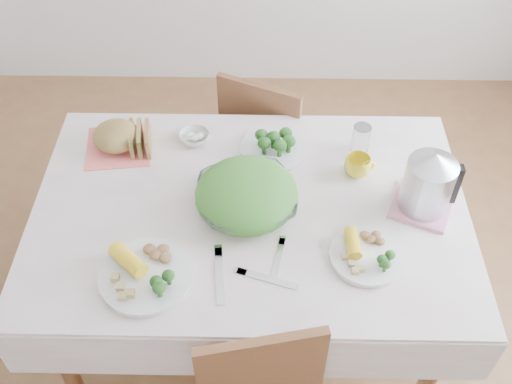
{
  "coord_description": "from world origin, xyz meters",
  "views": [
    {
      "loc": [
        0.04,
        -1.37,
        2.3
      ],
      "look_at": [
        0.02,
        0.02,
        0.82
      ],
      "focal_mm": 42.0,
      "sensor_mm": 36.0,
      "label": 1
    }
  ],
  "objects_px": {
    "salad_bowl": "(247,199)",
    "dinner_plate_right": "(367,256)",
    "electric_kettle": "(428,182)",
    "dining_table": "(251,273)",
    "dinner_plate_left": "(146,277)",
    "yellow_mug": "(358,166)",
    "chair_far": "(275,134)"
  },
  "relations": [
    {
      "from": "salad_bowl",
      "to": "dinner_plate_right",
      "type": "bearing_deg",
      "value": -28.45
    },
    {
      "from": "salad_bowl",
      "to": "electric_kettle",
      "type": "relative_size",
      "value": 1.42
    },
    {
      "from": "dining_table",
      "to": "dinner_plate_right",
      "type": "bearing_deg",
      "value": -28.98
    },
    {
      "from": "dinner_plate_left",
      "to": "electric_kettle",
      "type": "relative_size",
      "value": 1.26
    },
    {
      "from": "yellow_mug",
      "to": "dinner_plate_right",
      "type": "bearing_deg",
      "value": -90.76
    },
    {
      "from": "dining_table",
      "to": "dinner_plate_right",
      "type": "distance_m",
      "value": 0.59
    },
    {
      "from": "chair_far",
      "to": "salad_bowl",
      "type": "distance_m",
      "value": 0.81
    },
    {
      "from": "dining_table",
      "to": "dinner_plate_left",
      "type": "xyz_separation_m",
      "value": [
        -0.31,
        -0.3,
        0.4
      ]
    },
    {
      "from": "dinner_plate_left",
      "to": "yellow_mug",
      "type": "bearing_deg",
      "value": 34.32
    },
    {
      "from": "salad_bowl",
      "to": "yellow_mug",
      "type": "height_order",
      "value": "salad_bowl"
    },
    {
      "from": "electric_kettle",
      "to": "chair_far",
      "type": "bearing_deg",
      "value": 136.55
    },
    {
      "from": "salad_bowl",
      "to": "dinner_plate_left",
      "type": "relative_size",
      "value": 1.12
    },
    {
      "from": "chair_far",
      "to": "dinner_plate_left",
      "type": "xyz_separation_m",
      "value": [
        -0.41,
        -1.03,
        0.31
      ]
    },
    {
      "from": "dinner_plate_left",
      "to": "electric_kettle",
      "type": "bearing_deg",
      "value": 19.25
    },
    {
      "from": "chair_far",
      "to": "yellow_mug",
      "type": "xyz_separation_m",
      "value": [
        0.29,
        -0.55,
        0.34
      ]
    },
    {
      "from": "dinner_plate_left",
      "to": "yellow_mug",
      "type": "distance_m",
      "value": 0.84
    },
    {
      "from": "dinner_plate_right",
      "to": "electric_kettle",
      "type": "xyz_separation_m",
      "value": [
        0.21,
        0.22,
        0.11
      ]
    },
    {
      "from": "salad_bowl",
      "to": "dinner_plate_right",
      "type": "xyz_separation_m",
      "value": [
        0.39,
        -0.21,
        -0.03
      ]
    },
    {
      "from": "dining_table",
      "to": "salad_bowl",
      "type": "bearing_deg",
      "value": 172.02
    },
    {
      "from": "dinner_plate_right",
      "to": "dining_table",
      "type": "bearing_deg",
      "value": 151.02
    },
    {
      "from": "chair_far",
      "to": "dinner_plate_right",
      "type": "height_order",
      "value": "chair_far"
    },
    {
      "from": "dinner_plate_left",
      "to": "chair_far",
      "type": "bearing_deg",
      "value": 68.34
    },
    {
      "from": "yellow_mug",
      "to": "chair_far",
      "type": "bearing_deg",
      "value": 117.61
    },
    {
      "from": "chair_far",
      "to": "salad_bowl",
      "type": "height_order",
      "value": "chair_far"
    },
    {
      "from": "dinner_plate_right",
      "to": "yellow_mug",
      "type": "height_order",
      "value": "yellow_mug"
    },
    {
      "from": "dining_table",
      "to": "dinner_plate_left",
      "type": "relative_size",
      "value": 4.78
    },
    {
      "from": "chair_far",
      "to": "electric_kettle",
      "type": "height_order",
      "value": "electric_kettle"
    },
    {
      "from": "salad_bowl",
      "to": "dinner_plate_right",
      "type": "relative_size",
      "value": 1.37
    },
    {
      "from": "dining_table",
      "to": "yellow_mug",
      "type": "distance_m",
      "value": 0.6
    },
    {
      "from": "dining_table",
      "to": "electric_kettle",
      "type": "bearing_deg",
      "value": 1.38
    },
    {
      "from": "chair_far",
      "to": "electric_kettle",
      "type": "xyz_separation_m",
      "value": [
        0.5,
        -0.71,
        0.42
      ]
    },
    {
      "from": "salad_bowl",
      "to": "electric_kettle",
      "type": "height_order",
      "value": "electric_kettle"
    }
  ]
}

